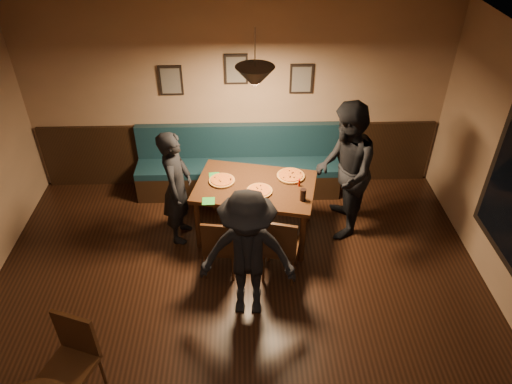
# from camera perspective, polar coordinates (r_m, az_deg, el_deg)

# --- Properties ---
(floor) EXTENTS (7.00, 7.00, 0.00)m
(floor) POSITION_cam_1_polar(r_m,az_deg,el_deg) (5.11, -1.97, -21.37)
(floor) COLOR black
(floor) RESTS_ON ground
(ceiling) EXTENTS (7.00, 7.00, 0.00)m
(ceiling) POSITION_cam_1_polar(r_m,az_deg,el_deg) (3.14, -3.01, 7.38)
(ceiling) COLOR silver
(ceiling) RESTS_ON ground
(wall_back) EXTENTS (6.00, 0.00, 6.00)m
(wall_back) POSITION_cam_1_polar(r_m,az_deg,el_deg) (6.89, -2.31, 11.11)
(wall_back) COLOR #8C704F
(wall_back) RESTS_ON ground
(wainscot) EXTENTS (5.88, 0.06, 1.00)m
(wainscot) POSITION_cam_1_polar(r_m,az_deg,el_deg) (7.29, -2.14, 4.58)
(wainscot) COLOR black
(wainscot) RESTS_ON ground
(booth_bench) EXTENTS (3.00, 0.60, 1.00)m
(booth_bench) POSITION_cam_1_polar(r_m,az_deg,el_deg) (7.06, -2.14, 3.44)
(booth_bench) COLOR #0F232D
(booth_bench) RESTS_ON ground
(picture_left) EXTENTS (0.32, 0.04, 0.42)m
(picture_left) POSITION_cam_1_polar(r_m,az_deg,el_deg) (6.82, -10.15, 13.03)
(picture_left) COLOR black
(picture_left) RESTS_ON wall_back
(picture_center) EXTENTS (0.32, 0.04, 0.42)m
(picture_center) POSITION_cam_1_polar(r_m,az_deg,el_deg) (6.69, -2.40, 14.49)
(picture_center) COLOR black
(picture_center) RESTS_ON wall_back
(picture_right) EXTENTS (0.32, 0.04, 0.42)m
(picture_right) POSITION_cam_1_polar(r_m,az_deg,el_deg) (6.80, 5.45, 13.35)
(picture_right) COLOR black
(picture_right) RESTS_ON wall_back
(pendant_lamp) EXTENTS (0.44, 0.44, 0.25)m
(pendant_lamp) POSITION_cam_1_polar(r_m,az_deg,el_deg) (5.37, -0.12, 13.55)
(pendant_lamp) COLOR black
(pendant_lamp) RESTS_ON ceiling
(dining_table) EXTENTS (1.68, 1.27, 0.81)m
(dining_table) POSITION_cam_1_polar(r_m,az_deg,el_deg) (6.31, -0.10, -2.15)
(dining_table) COLOR black
(dining_table) RESTS_ON floor
(chair_near_left) EXTENTS (0.43, 0.43, 0.86)m
(chair_near_left) POSITION_cam_1_polar(r_m,az_deg,el_deg) (5.77, -4.21, -6.21)
(chair_near_left) COLOR black
(chair_near_left) RESTS_ON floor
(chair_near_right) EXTENTS (0.50, 0.50, 0.94)m
(chair_near_right) POSITION_cam_1_polar(r_m,az_deg,el_deg) (5.70, 3.01, -6.31)
(chair_near_right) COLOR black
(chair_near_right) RESTS_ON floor
(diner_left) EXTENTS (0.44, 0.62, 1.58)m
(diner_left) POSITION_cam_1_polar(r_m,az_deg,el_deg) (6.13, -9.46, 0.52)
(diner_left) COLOR black
(diner_left) RESTS_ON floor
(diner_right) EXTENTS (0.83, 1.00, 1.88)m
(diner_right) POSITION_cam_1_polar(r_m,az_deg,el_deg) (6.18, 10.54, 2.40)
(diner_right) COLOR black
(diner_right) RESTS_ON floor
(diner_front) EXTENTS (1.09, 0.69, 1.61)m
(diner_front) POSITION_cam_1_polar(r_m,az_deg,el_deg) (5.06, -1.00, -7.71)
(diner_front) COLOR black
(diner_front) RESTS_ON floor
(pizza_a) EXTENTS (0.44, 0.44, 0.04)m
(pizza_a) POSITION_cam_1_polar(r_m,az_deg,el_deg) (6.13, -4.10, 1.37)
(pizza_a) COLOR gold
(pizza_a) RESTS_ON dining_table
(pizza_b) EXTENTS (0.36, 0.36, 0.04)m
(pizza_b) POSITION_cam_1_polar(r_m,az_deg,el_deg) (5.93, 0.42, 0.15)
(pizza_b) COLOR orange
(pizza_b) RESTS_ON dining_table
(pizza_c) EXTENTS (0.47, 0.47, 0.04)m
(pizza_c) POSITION_cam_1_polar(r_m,az_deg,el_deg) (6.22, 4.18, 1.95)
(pizza_c) COLOR orange
(pizza_c) RESTS_ON dining_table
(soda_glass) EXTENTS (0.08, 0.08, 0.16)m
(soda_glass) POSITION_cam_1_polar(r_m,az_deg,el_deg) (5.79, 5.65, -0.33)
(soda_glass) COLOR black
(soda_glass) RESTS_ON dining_table
(tabasco_bottle) EXTENTS (0.03, 0.03, 0.12)m
(tabasco_bottle) POSITION_cam_1_polar(r_m,az_deg,el_deg) (6.04, 5.20, 1.19)
(tabasco_bottle) COLOR #8D1304
(tabasco_bottle) RESTS_ON dining_table
(napkin_a) EXTENTS (0.15, 0.15, 0.01)m
(napkin_a) POSITION_cam_1_polar(r_m,az_deg,el_deg) (6.27, -5.02, 2.00)
(napkin_a) COLOR #20792B
(napkin_a) RESTS_ON dining_table
(napkin_b) EXTENTS (0.16, 0.16, 0.01)m
(napkin_b) POSITION_cam_1_polar(r_m,az_deg,el_deg) (5.82, -5.72, -1.10)
(napkin_b) COLOR #1F7725
(napkin_b) RESTS_ON dining_table
(cutlery_set) EXTENTS (0.20, 0.09, 0.00)m
(cutlery_set) POSITION_cam_1_polar(r_m,az_deg,el_deg) (5.77, -0.34, -1.23)
(cutlery_set) COLOR silver
(cutlery_set) RESTS_ON dining_table
(cafe_chair_far) EXTENTS (0.54, 0.54, 0.95)m
(cafe_chair_far) POSITION_cam_1_polar(r_m,az_deg,el_deg) (4.91, -21.49, -18.86)
(cafe_chair_far) COLOR black
(cafe_chair_far) RESTS_ON floor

